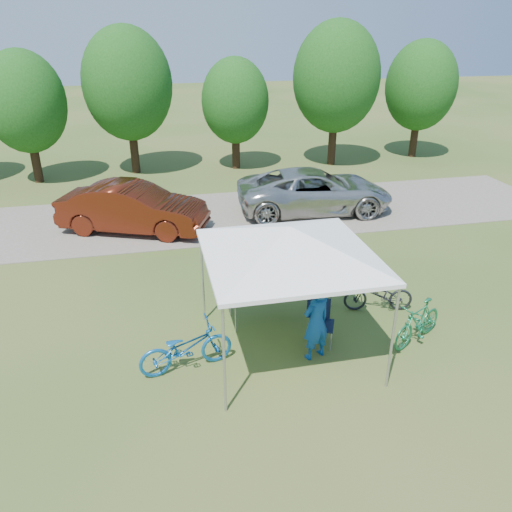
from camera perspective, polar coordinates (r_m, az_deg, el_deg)
The scene contains 14 objects.
ground at distance 10.46m, azimuth 3.47°, elevation -10.61°, with size 100.00×100.00×0.00m, color #2D5119.
gravel_strip at distance 17.42m, azimuth -3.57°, elevation 4.64°, with size 24.00×5.00×0.02m, color gray.
canopy at distance 9.17m, azimuth 3.90°, elevation 2.96°, with size 4.53×4.53×3.00m.
treeline at distance 22.44m, azimuth -7.16°, elevation 18.41°, with size 24.89×4.28×6.30m.
folding_table at distance 11.05m, azimuth 2.05°, elevation -3.76°, with size 1.97×0.82×0.81m.
folding_chair at distance 10.48m, azimuth 7.35°, elevation -6.98°, with size 0.64×0.68×0.96m.
cooler at distance 10.90m, azimuth 0.96°, elevation -2.80°, with size 0.52×0.36×0.38m.
ice_cream_cup at distance 11.06m, azimuth 3.95°, elevation -3.35°, with size 0.08×0.08×0.06m, color gold.
cyclist at distance 9.86m, azimuth 6.88°, elevation -7.46°, with size 0.60×0.39×1.64m, color #11448E.
bike_blue at distance 9.76m, azimuth -8.02°, elevation -10.33°, with size 0.64×1.83×0.96m, color #125DA2.
bike_green at distance 10.95m, azimuth 18.03°, elevation -7.23°, with size 0.44×1.56×0.94m, color #187044.
bike_dark at distance 11.87m, azimuth 13.83°, elevation -4.30°, with size 0.55×1.59×0.83m, color black.
minivan at distance 17.67m, azimuth 6.72°, elevation 7.41°, with size 2.48×5.38×1.49m, color #BBBBB6.
sedan at distance 16.29m, azimuth -13.87°, elevation 5.35°, with size 1.62×4.64×1.53m, color #561C0E.
Camera 1 is at (-2.41, -8.14, 6.11)m, focal length 35.00 mm.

